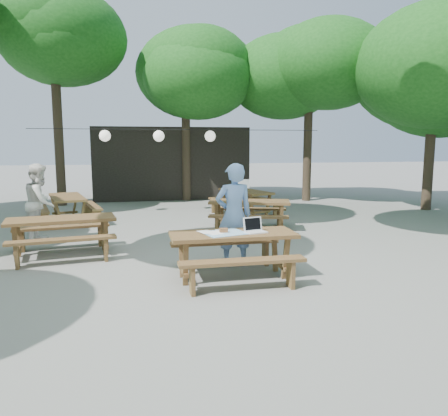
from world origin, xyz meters
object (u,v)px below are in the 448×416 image
plastic_chair (244,198)px  picnic_table_nw (62,236)px  woman (234,215)px  second_person (40,203)px  main_picnic_table (233,255)px

plastic_chair → picnic_table_nw: bearing=-126.9°
woman → second_person: 4.72m
main_picnic_table → picnic_table_nw: bearing=144.8°
woman → second_person: woman is taller
main_picnic_table → woman: bearing=75.9°
picnic_table_nw → woman: (3.10, -1.35, 0.53)m
woman → main_picnic_table: bearing=72.8°
second_person → woman: bearing=-123.1°
main_picnic_table → woman: 0.91m
picnic_table_nw → second_person: bearing=104.9°
second_person → plastic_chair: (5.90, 4.69, -0.61)m
main_picnic_table → second_person: second_person is taller
woman → plastic_chair: bearing=-108.9°
picnic_table_nw → woman: 3.42m
woman → plastic_chair: 7.87m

